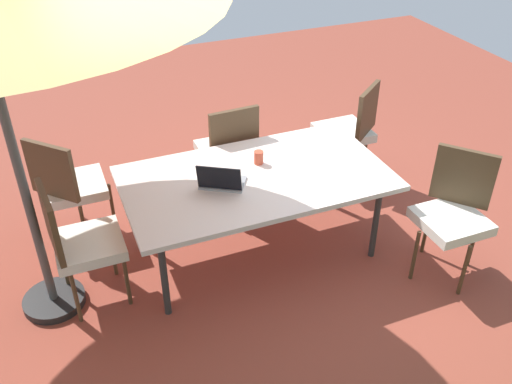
{
  "coord_description": "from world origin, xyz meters",
  "views": [
    {
      "loc": [
        1.35,
        3.32,
        2.98
      ],
      "look_at": [
        0.0,
        0.0,
        0.58
      ],
      "focal_mm": 39.76,
      "sensor_mm": 36.0,
      "label": 1
    }
  ],
  "objects_px": {
    "dining_table": "(256,181)",
    "cup": "(259,157)",
    "chair_southeast": "(69,184)",
    "chair_east": "(79,240)",
    "laptop": "(221,181)",
    "chair_southwest": "(350,128)",
    "chair_south": "(228,148)",
    "chair_northwest": "(454,210)"
  },
  "relations": [
    {
      "from": "dining_table",
      "to": "cup",
      "type": "height_order",
      "value": "cup"
    },
    {
      "from": "chair_southeast",
      "to": "chair_east",
      "type": "height_order",
      "value": "same"
    },
    {
      "from": "chair_east",
      "to": "laptop",
      "type": "bearing_deg",
      "value": -94.99
    },
    {
      "from": "chair_southeast",
      "to": "chair_southwest",
      "type": "bearing_deg",
      "value": -133.37
    },
    {
      "from": "laptop",
      "to": "cup",
      "type": "xyz_separation_m",
      "value": [
        -0.37,
        -0.2,
        0.01
      ]
    },
    {
      "from": "chair_east",
      "to": "chair_southeast",
      "type": "bearing_deg",
      "value": -7.9
    },
    {
      "from": "chair_southeast",
      "to": "laptop",
      "type": "xyz_separation_m",
      "value": [
        -1.02,
        0.74,
        0.22
      ]
    },
    {
      "from": "chair_southeast",
      "to": "chair_south",
      "type": "distance_m",
      "value": 1.36
    },
    {
      "from": "chair_southeast",
      "to": "chair_northwest",
      "type": "height_order",
      "value": "same"
    },
    {
      "from": "laptop",
      "to": "chair_southwest",
      "type": "bearing_deg",
      "value": -122.39
    },
    {
      "from": "laptop",
      "to": "cup",
      "type": "bearing_deg",
      "value": -119.94
    },
    {
      "from": "chair_southwest",
      "to": "cup",
      "type": "distance_m",
      "value": 1.28
    },
    {
      "from": "dining_table",
      "to": "chair_south",
      "type": "bearing_deg",
      "value": -93.81
    },
    {
      "from": "chair_southeast",
      "to": "cup",
      "type": "xyz_separation_m",
      "value": [
        -1.4,
        0.54,
        0.22
      ]
    },
    {
      "from": "chair_south",
      "to": "chair_east",
      "type": "bearing_deg",
      "value": 28.01
    },
    {
      "from": "chair_southwest",
      "to": "cup",
      "type": "bearing_deg",
      "value": -13.41
    },
    {
      "from": "chair_northwest",
      "to": "chair_southeast",
      "type": "bearing_deg",
      "value": -159.43
    },
    {
      "from": "laptop",
      "to": "cup",
      "type": "relative_size",
      "value": 3.82
    },
    {
      "from": "cup",
      "to": "laptop",
      "type": "bearing_deg",
      "value": 28.46
    },
    {
      "from": "chair_east",
      "to": "chair_south",
      "type": "bearing_deg",
      "value": -65.14
    },
    {
      "from": "chair_southeast",
      "to": "chair_south",
      "type": "height_order",
      "value": "same"
    },
    {
      "from": "chair_east",
      "to": "laptop",
      "type": "height_order",
      "value": "chair_east"
    },
    {
      "from": "chair_southeast",
      "to": "chair_northwest",
      "type": "xyz_separation_m",
      "value": [
        -2.59,
        1.43,
        0.0
      ]
    },
    {
      "from": "chair_northwest",
      "to": "laptop",
      "type": "height_order",
      "value": "chair_northwest"
    },
    {
      "from": "chair_east",
      "to": "cup",
      "type": "xyz_separation_m",
      "value": [
        -1.42,
        -0.22,
        0.22
      ]
    },
    {
      "from": "dining_table",
      "to": "chair_southeast",
      "type": "xyz_separation_m",
      "value": [
        1.31,
        -0.7,
        -0.12
      ]
    },
    {
      "from": "chair_south",
      "to": "cup",
      "type": "xyz_separation_m",
      "value": [
        -0.04,
        0.6,
        0.22
      ]
    },
    {
      "from": "dining_table",
      "to": "chair_east",
      "type": "height_order",
      "value": "chair_east"
    },
    {
      "from": "chair_southeast",
      "to": "laptop",
      "type": "bearing_deg",
      "value": -169.24
    },
    {
      "from": "laptop",
      "to": "chair_northwest",
      "type": "bearing_deg",
      "value": -172.29
    },
    {
      "from": "chair_northwest",
      "to": "chair_southwest",
      "type": "height_order",
      "value": "same"
    },
    {
      "from": "chair_east",
      "to": "chair_southwest",
      "type": "height_order",
      "value": "same"
    },
    {
      "from": "chair_southeast",
      "to": "cup",
      "type": "height_order",
      "value": "chair_southeast"
    },
    {
      "from": "chair_east",
      "to": "chair_northwest",
      "type": "height_order",
      "value": "same"
    },
    {
      "from": "chair_east",
      "to": "chair_southwest",
      "type": "xyz_separation_m",
      "value": [
        -2.56,
        -0.75,
        0.0
      ]
    },
    {
      "from": "chair_northwest",
      "to": "chair_east",
      "type": "bearing_deg",
      "value": -144.96
    },
    {
      "from": "chair_southwest",
      "to": "chair_northwest",
      "type": "bearing_deg",
      "value": 53.52
    },
    {
      "from": "cup",
      "to": "chair_south",
      "type": "bearing_deg",
      "value": -86.44
    },
    {
      "from": "chair_south",
      "to": "laptop",
      "type": "bearing_deg",
      "value": 64.65
    },
    {
      "from": "dining_table",
      "to": "chair_northwest",
      "type": "relative_size",
      "value": 2.03
    },
    {
      "from": "chair_northwest",
      "to": "chair_south",
      "type": "bearing_deg",
      "value": 178.86
    },
    {
      "from": "cup",
      "to": "chair_northwest",
      "type": "bearing_deg",
      "value": 143.03
    }
  ]
}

